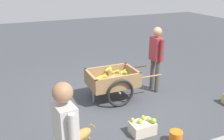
# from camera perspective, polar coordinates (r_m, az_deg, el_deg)

# --- Properties ---
(ground_plane) EXTENTS (24.00, 24.00, 0.00)m
(ground_plane) POSITION_cam_1_polar(r_m,az_deg,el_deg) (5.86, -0.04, -7.13)
(ground_plane) COLOR #3D3F44
(fruit_cart) EXTENTS (1.65, 0.94, 0.74)m
(fruit_cart) POSITION_cam_1_polar(r_m,az_deg,el_deg) (5.83, 0.10, -2.53)
(fruit_cart) COLOR #937047
(fruit_cart) RESTS_ON ground
(vendor_person) EXTENTS (0.22, 0.58, 1.60)m
(vendor_person) POSITION_cam_1_polar(r_m,az_deg,el_deg) (6.18, 9.91, 3.64)
(vendor_person) COLOR #4C4742
(vendor_person) RESTS_ON ground
(dog) EXTENTS (0.61, 0.37, 0.40)m
(dog) POSITION_cam_1_polar(r_m,az_deg,el_deg) (4.27, -7.42, -14.62)
(dog) COLOR #AD7A38
(dog) RESTS_ON ground
(plastic_bucket) EXTENTS (0.22, 0.22, 0.22)m
(plastic_bucket) POSITION_cam_1_polar(r_m,az_deg,el_deg) (4.63, 14.20, -14.45)
(plastic_bucket) COLOR orange
(plastic_bucket) RESTS_ON ground
(mixed_fruit_crate) EXTENTS (0.44, 0.32, 0.32)m
(mixed_fruit_crate) POSITION_cam_1_polar(r_m,az_deg,el_deg) (4.76, 6.91, -12.65)
(mixed_fruit_crate) COLOR beige
(mixed_fruit_crate) RESTS_ON ground
(bystander_person) EXTENTS (0.24, 0.58, 1.67)m
(bystander_person) POSITION_cam_1_polar(r_m,az_deg,el_deg) (2.99, -10.35, -14.61)
(bystander_person) COLOR #333851
(bystander_person) RESTS_ON ground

